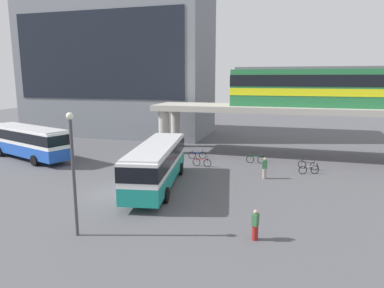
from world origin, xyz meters
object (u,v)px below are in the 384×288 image
Objects in this scene: pedestrian_at_kerb at (265,169)px; station_building at (118,65)px; bus_secondary at (28,139)px; bicycle_green at (256,159)px; pedestrian_waiting_near_stop at (255,226)px; train at (339,87)px; bicycle_silver at (309,170)px; bicycle_blue at (197,155)px; bicycle_red at (202,162)px; bicycle_black at (308,165)px; bus_main at (157,161)px.

station_building is at bearing 140.21° from pedestrian_at_kerb.
bus_secondary is at bearing 178.41° from pedestrian_at_kerb.
bicycle_green is 5.17m from pedestrian_at_kerb.
bus_secondary is 6.28× the size of bicycle_green.
pedestrian_at_kerb is (-0.37, 11.04, 0.08)m from pedestrian_waiting_near_stop.
pedestrian_at_kerb is (22.23, -18.51, -8.98)m from station_building.
train is 12.23× the size of bicycle_silver.
station_building is 22.24m from bicycle_blue.
bicycle_red and bicycle_black have the same top height.
pedestrian_waiting_near_stop is at bearing -101.68° from bicycle_black.
pedestrian_waiting_near_stop is at bearing -65.84° from bicycle_blue.
train is 21.63m from pedestrian_waiting_near_stop.
pedestrian_waiting_near_stop is 0.91× the size of pedestrian_at_kerb.
bicycle_green is 1.05× the size of bicycle_black.
bus_main is at bearing -57.17° from station_building.
bicycle_blue is at bearing 164.66° from bicycle_silver.
station_building is 15.02× the size of pedestrian_at_kerb.
train is at bearing 14.83° from bicycle_blue.
bicycle_blue is at bearing 176.72° from bicycle_green.
bicycle_red is 1.14× the size of pedestrian_waiting_near_stop.
bicycle_green is (21.85, 4.37, -1.63)m from bus_secondary.
bus_main is 8.73m from pedestrian_at_kerb.
train is at bearing 27.55° from bicycle_green.
bicycle_black is at bearing 7.24° from bus_secondary.
station_building is 14.67× the size of bicycle_blue.
bicycle_black is 1.09× the size of pedestrian_waiting_near_stop.
bicycle_green is 1.01× the size of bicycle_blue.
pedestrian_waiting_near_stop is (7.35, -16.39, 0.37)m from bicycle_blue.
bus_secondary is 26.18m from pedestrian_waiting_near_stop.
bicycle_blue is at bearing -40.81° from station_building.
train is 12.13× the size of bicycle_black.
bicycle_red is at bearing -179.80° from bicycle_silver.
bus_main reaches higher than pedestrian_at_kerb.
bicycle_silver is 4.30m from pedestrian_at_kerb.
station_building is at bearing 148.05° from bicycle_silver.
bicycle_black is (26.51, 3.37, -1.63)m from bus_secondary.
bus_secondary is at bearing -168.69° from bicycle_green.
bus_main is at bearing -142.24° from bicycle_black.
pedestrian_waiting_near_stop reaches higher than bicycle_blue.
pedestrian_at_kerb is (5.78, -2.44, 0.45)m from bicycle_red.
bus_secondary is 26.77m from bicycle_black.
bus_secondary is (-29.12, -8.17, -5.13)m from train.
train is 12.44m from pedestrian_at_kerb.
pedestrian_at_kerb is at bearing -37.44° from bicycle_blue.
bicycle_black is 1.01× the size of bicycle_silver.
train is at bearing 67.62° from bicycle_silver.
bicycle_black is at bearing 37.76° from bus_main.
station_building reaches higher than pedestrian_at_kerb.
bicycle_red is (1.65, 6.88, -1.63)m from bus_main.
bicycle_silver is (26.52, 1.83, -1.63)m from bus_secondary.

